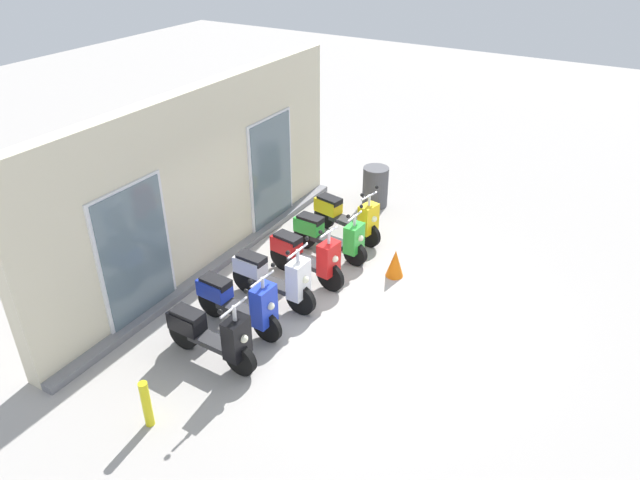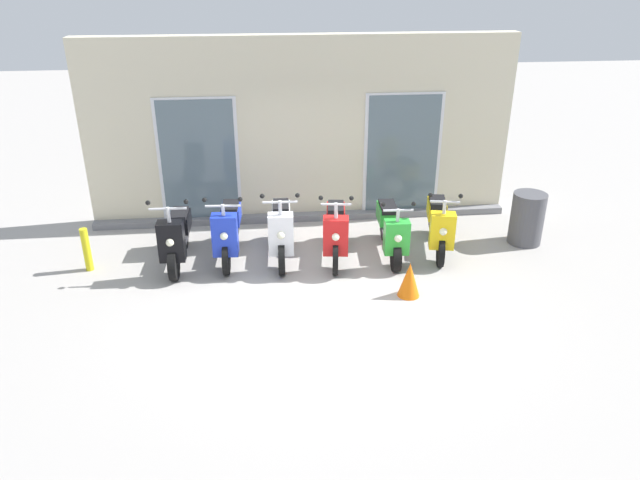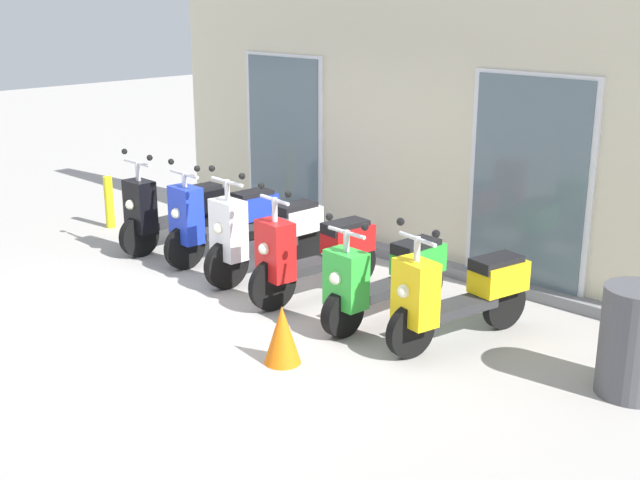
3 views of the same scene
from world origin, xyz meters
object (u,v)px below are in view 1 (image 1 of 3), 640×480
(scooter_green, at_px, (330,235))
(trash_bin, at_px, (375,187))
(scooter_white, at_px, (274,277))
(scooter_red, at_px, (307,255))
(curb_bollard, at_px, (147,404))
(scooter_yellow, at_px, (347,215))
(traffic_cone, at_px, (395,263))
(scooter_black, at_px, (212,335))
(scooter_blue, at_px, (239,302))

(scooter_green, bearing_deg, trash_bin, 4.91)
(scooter_white, relative_size, trash_bin, 1.87)
(scooter_red, distance_m, curb_bollard, 3.87)
(scooter_white, height_order, curb_bollard, scooter_white)
(scooter_white, relative_size, scooter_yellow, 1.02)
(scooter_green, relative_size, traffic_cone, 3.05)
(scooter_red, height_order, trash_bin, scooter_red)
(scooter_green, bearing_deg, scooter_red, -176.61)
(scooter_black, height_order, scooter_yellow, scooter_black)
(scooter_white, distance_m, scooter_yellow, 2.58)
(scooter_green, xyz_separation_m, traffic_cone, (-0.01, -1.34, -0.19))
(trash_bin, bearing_deg, curb_bollard, -177.95)
(scooter_green, height_order, curb_bollard, scooter_green)
(scooter_black, xyz_separation_m, scooter_green, (3.41, -0.01, -0.03))
(scooter_red, height_order, scooter_yellow, scooter_red)
(scooter_white, bearing_deg, trash_bin, 2.20)
(curb_bollard, xyz_separation_m, trash_bin, (7.16, 0.26, 0.09))
(scooter_blue, distance_m, scooter_yellow, 3.42)
(scooter_yellow, height_order, traffic_cone, scooter_yellow)
(scooter_blue, height_order, scooter_red, scooter_red)
(scooter_blue, xyz_separation_m, scooter_green, (2.61, -0.12, -0.07))
(scooter_blue, height_order, scooter_green, scooter_blue)
(scooter_blue, bearing_deg, curb_bollard, -175.41)
(scooter_black, distance_m, scooter_red, 2.50)
(scooter_yellow, bearing_deg, traffic_cone, -120.25)
(trash_bin, bearing_deg, scooter_red, -175.51)
(scooter_red, xyz_separation_m, scooter_green, (0.91, 0.05, -0.06))
(scooter_black, xyz_separation_m, scooter_red, (2.50, -0.07, 0.03))
(scooter_blue, distance_m, scooter_red, 1.71)
(scooter_blue, relative_size, scooter_green, 1.04)
(scooter_black, height_order, trash_bin, scooter_black)
(scooter_red, distance_m, scooter_yellow, 1.72)
(scooter_black, relative_size, traffic_cone, 3.03)
(trash_bin, bearing_deg, traffic_cone, -147.10)
(traffic_cone, distance_m, trash_bin, 2.85)
(scooter_black, distance_m, scooter_blue, 0.81)
(scooter_black, height_order, traffic_cone, scooter_black)
(scooter_blue, xyz_separation_m, curb_bollard, (-2.17, -0.17, -0.16))
(scooter_white, distance_m, scooter_green, 1.77)
(scooter_white, height_order, scooter_yellow, scooter_white)
(scooter_black, height_order, scooter_green, scooter_black)
(scooter_red, height_order, traffic_cone, scooter_red)
(scooter_green, relative_size, scooter_yellow, 0.98)
(scooter_green, bearing_deg, traffic_cone, -90.52)
(scooter_white, bearing_deg, traffic_cone, -38.20)
(scooter_blue, height_order, curb_bollard, scooter_blue)
(scooter_blue, relative_size, scooter_yellow, 1.01)
(scooter_black, xyz_separation_m, scooter_white, (1.64, 0.03, 0.03))
(scooter_green, height_order, traffic_cone, scooter_green)
(scooter_blue, bearing_deg, scooter_green, -2.68)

